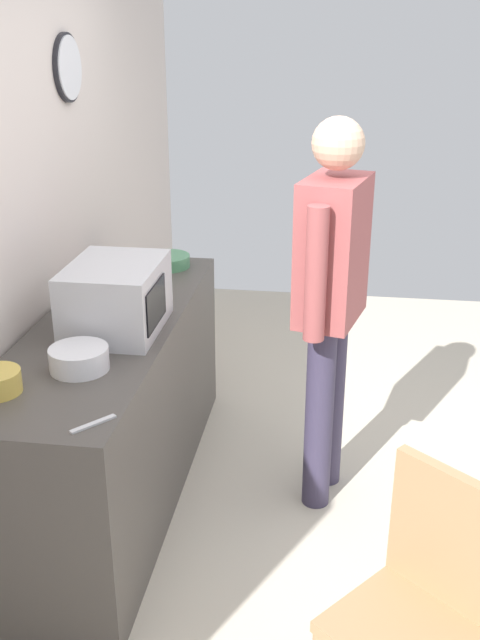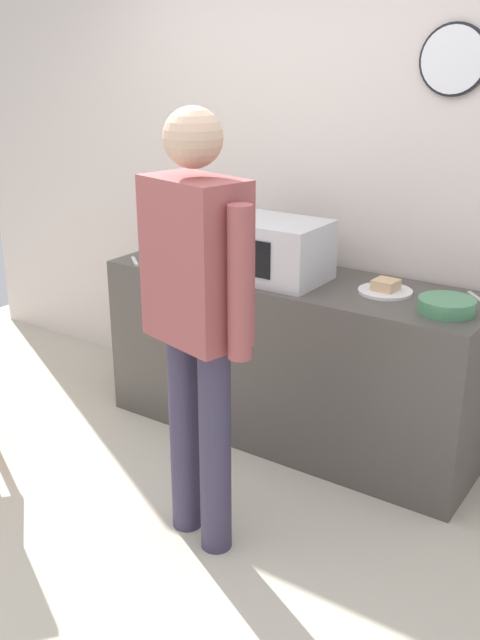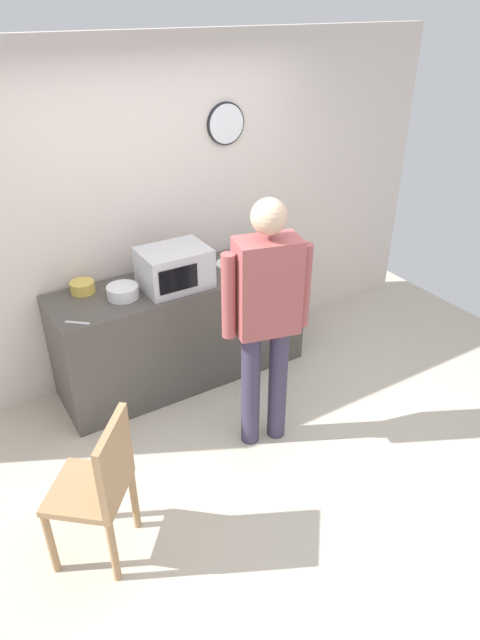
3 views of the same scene
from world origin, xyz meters
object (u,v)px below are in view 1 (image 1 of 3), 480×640
wooden_chair (422,604)px  sandwich_plate (131,282)px  cereal_bowl (79,359)px  person_standing (331,289)px  fork_utensil (122,261)px  spoon_utensil (93,424)px  microwave (116,297)px  salad_bowl (167,261)px

wooden_chair → sandwich_plate: bearing=39.6°
sandwich_plate → cereal_bowl: cereal_bowl is taller
person_standing → wooden_chair: (-1.28, -0.33, -0.53)m
fork_utensil → spoon_utensil: size_ratio=1.00×
spoon_utensil → microwave: bearing=11.1°
salad_bowl → wooden_chair: salad_bowl is taller
sandwich_plate → salad_bowl: (0.34, -0.11, 0.01)m
salad_bowl → spoon_utensil: (-1.70, -0.15, -0.03)m
microwave → cereal_bowl: microwave is taller
salad_bowl → cereal_bowl: bearing=178.3°
salad_bowl → wooden_chair: bearing=-147.8°
spoon_utensil → wooden_chair: (-0.27, -1.09, -0.38)m
salad_bowl → fork_utensil: 0.28m
microwave → wooden_chair: 1.73m
sandwich_plate → salad_bowl: bearing=-18.4°
spoon_utensil → fork_utensil: bearing=13.7°
microwave → wooden_chair: microwave is taller
salad_bowl → person_standing: person_standing is taller
salad_bowl → person_standing: bearing=-127.0°
sandwich_plate → wooden_chair: sandwich_plate is taller
sandwich_plate → cereal_bowl: (-0.96, -0.07, 0.03)m
microwave → person_standing: size_ratio=0.28×
microwave → fork_utensil: 0.99m
spoon_utensil → wooden_chair: bearing=-103.9°
salad_bowl → cereal_bowl: (-1.30, 0.04, 0.01)m
sandwich_plate → fork_utensil: 0.42m
cereal_bowl → sandwich_plate: bearing=4.3°
fork_utensil → cereal_bowl: bearing=-170.1°
cereal_bowl → wooden_chair: size_ratio=0.25×
microwave → cereal_bowl: (-0.41, 0.03, -0.10)m
fork_utensil → salad_bowl: bearing=-100.4°
spoon_utensil → salad_bowl: bearing=5.0°
microwave → sandwich_plate: size_ratio=1.93×
microwave → salad_bowl: 0.90m
sandwich_plate → spoon_utensil: sandwich_plate is taller
cereal_bowl → spoon_utensil: size_ratio=1.36×
microwave → fork_utensil: bearing=15.8°
microwave → fork_utensil: microwave is taller
cereal_bowl → spoon_utensil: 0.44m
microwave → spoon_utensil: size_ratio=2.94×
salad_bowl → spoon_utensil: 1.70m
microwave → wooden_chair: (-1.08, -1.25, -0.52)m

